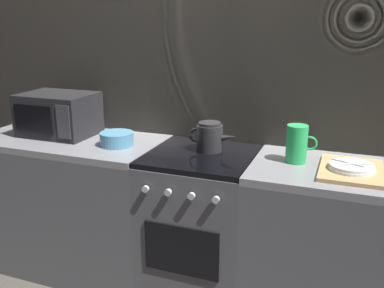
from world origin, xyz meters
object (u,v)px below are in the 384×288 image
(stove_unit, at_px, (200,226))
(pitcher, at_px, (297,144))
(microwave, at_px, (58,114))
(mixing_bowl, at_px, (117,139))
(kettle, at_px, (210,137))
(dish_pile, at_px, (351,169))

(stove_unit, bearing_deg, pitcher, 4.45)
(microwave, height_order, mixing_bowl, microwave)
(mixing_bowl, bearing_deg, kettle, 10.23)
(stove_unit, relative_size, kettle, 3.16)
(microwave, bearing_deg, stove_unit, -3.40)
(stove_unit, relative_size, mixing_bowl, 4.50)
(stove_unit, xyz_separation_m, mixing_bowl, (-0.52, -0.03, 0.49))
(microwave, distance_m, dish_pile, 1.80)
(stove_unit, xyz_separation_m, kettle, (0.03, 0.07, 0.53))
(pitcher, bearing_deg, mixing_bowl, -176.36)
(stove_unit, height_order, kettle, kettle)
(stove_unit, xyz_separation_m, microwave, (-1.00, 0.06, 0.59))
(stove_unit, height_order, pitcher, pitcher)
(microwave, xyz_separation_m, kettle, (1.03, 0.01, -0.05))
(microwave, height_order, kettle, microwave)
(pitcher, height_order, dish_pile, pitcher)
(pitcher, bearing_deg, stove_unit, -175.55)
(kettle, xyz_separation_m, pitcher, (0.49, -0.03, 0.02))
(microwave, xyz_separation_m, mixing_bowl, (0.48, -0.09, -0.10))
(stove_unit, height_order, microwave, microwave)
(mixing_bowl, height_order, pitcher, pitcher)
(stove_unit, distance_m, dish_pile, 0.92)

